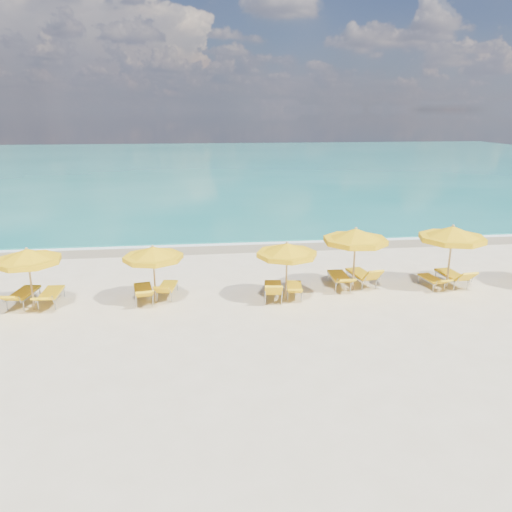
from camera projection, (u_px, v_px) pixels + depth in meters
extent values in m
plane|color=beige|center=(261.00, 298.00, 18.50)|extent=(120.00, 120.00, 0.00)
cube|color=#14746B|center=(212.00, 164.00, 64.21)|extent=(120.00, 80.00, 0.30)
cube|color=tan|center=(242.00, 246.00, 25.54)|extent=(120.00, 2.60, 0.01)
cube|color=white|center=(241.00, 242.00, 26.31)|extent=(120.00, 1.20, 0.03)
cube|color=white|center=(141.00, 212.00, 33.99)|extent=(14.00, 0.36, 0.05)
cube|color=white|center=(317.00, 192.00, 42.28)|extent=(18.00, 0.30, 0.05)
cylinder|color=tan|center=(31.00, 280.00, 17.16)|extent=(0.07, 0.07, 2.17)
cone|color=yellow|center=(27.00, 255.00, 16.90)|extent=(2.70, 2.70, 0.43)
cylinder|color=yellow|center=(28.00, 261.00, 16.96)|extent=(2.73, 2.73, 0.17)
sphere|color=tan|center=(26.00, 249.00, 16.84)|extent=(0.10, 0.10, 0.10)
cylinder|color=tan|center=(154.00, 275.00, 17.80)|extent=(0.06, 0.06, 2.07)
cone|color=yellow|center=(153.00, 252.00, 17.55)|extent=(2.42, 2.42, 0.41)
cylinder|color=yellow|center=(153.00, 258.00, 17.61)|extent=(2.44, 2.44, 0.17)
sphere|color=tan|center=(153.00, 246.00, 17.49)|extent=(0.09, 0.09, 0.09)
cylinder|color=tan|center=(286.00, 272.00, 18.04)|extent=(0.07, 0.07, 2.13)
cone|color=yellow|center=(287.00, 249.00, 17.78)|extent=(2.19, 2.19, 0.43)
cylinder|color=yellow|center=(287.00, 254.00, 17.84)|extent=(2.21, 2.21, 0.17)
sphere|color=tan|center=(287.00, 243.00, 17.72)|extent=(0.09, 0.09, 0.09)
cylinder|color=tan|center=(354.00, 260.00, 19.07)|extent=(0.07, 0.07, 2.39)
cone|color=yellow|center=(356.00, 235.00, 18.79)|extent=(3.08, 3.08, 0.48)
cylinder|color=yellow|center=(355.00, 241.00, 18.85)|extent=(3.11, 3.11, 0.19)
sphere|color=tan|center=(356.00, 228.00, 18.72)|extent=(0.11, 0.11, 0.11)
cylinder|color=tan|center=(450.00, 258.00, 19.24)|extent=(0.08, 0.08, 2.44)
cone|color=yellow|center=(453.00, 232.00, 18.95)|extent=(2.76, 2.76, 0.49)
cylinder|color=yellow|center=(452.00, 238.00, 19.02)|extent=(2.78, 2.78, 0.20)
sphere|color=tan|center=(453.00, 226.00, 18.88)|extent=(0.11, 0.11, 0.11)
cube|color=yellow|center=(24.00, 292.00, 17.93)|extent=(0.83, 1.49, 0.09)
cube|color=yellow|center=(10.00, 298.00, 16.93)|extent=(0.71, 0.71, 0.39)
cube|color=yellow|center=(51.00, 292.00, 17.96)|extent=(0.63, 1.38, 0.08)
cube|color=yellow|center=(43.00, 299.00, 16.98)|extent=(0.62, 0.64, 0.33)
cube|color=yellow|center=(143.00, 289.00, 18.27)|extent=(0.82, 1.46, 0.08)
cube|color=yellow|center=(145.00, 294.00, 17.33)|extent=(0.70, 0.69, 0.40)
cube|color=yellow|center=(168.00, 286.00, 18.68)|extent=(0.75, 1.34, 0.08)
cube|color=yellow|center=(162.00, 290.00, 17.79)|extent=(0.64, 0.60, 0.42)
cube|color=yellow|center=(273.00, 287.00, 18.48)|extent=(0.80, 1.47, 0.09)
cube|color=yellow|center=(274.00, 290.00, 17.52)|extent=(0.69, 0.62, 0.51)
cube|color=yellow|center=(294.00, 287.00, 18.71)|extent=(0.73, 1.28, 0.07)
cube|color=yellow|center=(295.00, 291.00, 17.86)|extent=(0.62, 0.62, 0.33)
cube|color=yellow|center=(339.00, 276.00, 19.72)|extent=(0.67, 1.43, 0.09)
cube|color=yellow|center=(346.00, 281.00, 18.72)|extent=(0.65, 0.66, 0.35)
cube|color=yellow|center=(361.00, 274.00, 19.95)|extent=(0.88, 1.54, 0.09)
cube|color=yellow|center=(373.00, 275.00, 18.99)|extent=(0.73, 0.64, 0.55)
cube|color=yellow|center=(431.00, 278.00, 19.66)|extent=(0.64, 1.20, 0.07)
cube|color=yellow|center=(443.00, 282.00, 18.87)|extent=(0.57, 0.57, 0.31)
cube|color=yellow|center=(451.00, 274.00, 19.91)|extent=(0.76, 1.48, 0.09)
cube|color=yellow|center=(466.00, 277.00, 18.94)|extent=(0.68, 0.63, 0.50)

